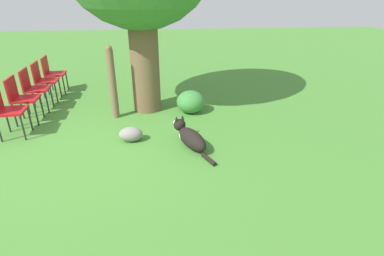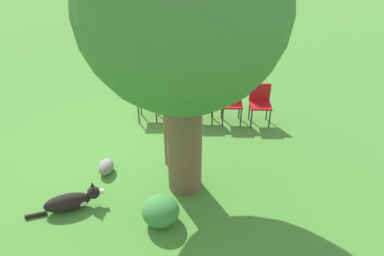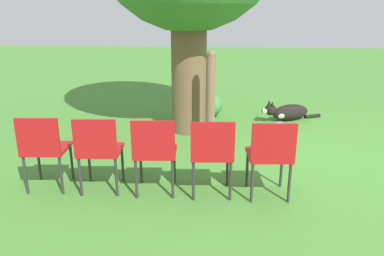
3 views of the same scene
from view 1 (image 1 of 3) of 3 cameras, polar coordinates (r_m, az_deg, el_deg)
name	(u,v)px [view 1 (image 1 of 3)]	position (r m, az deg, el deg)	size (l,w,h in m)	color
ground_plane	(106,135)	(5.28, -16.03, -1.36)	(30.00, 30.00, 0.00)	#478433
dog	(190,137)	(4.68, -0.42, -1.72)	(0.59, 1.14, 0.40)	black
fence_post	(112,82)	(5.77, -14.91, 8.38)	(0.13, 0.13, 1.37)	brown
red_chair_0	(5,108)	(5.71, -31.99, 3.25)	(0.45, 0.47, 0.85)	#B21419
red_chair_1	(21,96)	(6.22, -29.86, 5.28)	(0.45, 0.47, 0.85)	#B21419
red_chair_2	(33,86)	(6.75, -28.05, 6.99)	(0.45, 0.47, 0.85)	#B21419
red_chair_3	(43,78)	(7.29, -26.50, 8.45)	(0.45, 0.47, 0.85)	#B21419
red_chair_4	(52,72)	(7.84, -25.15, 9.70)	(0.45, 0.47, 0.85)	#B21419
garden_rock	(131,134)	(4.94, -11.59, -1.17)	(0.38, 0.25, 0.24)	gray
low_shrub	(191,102)	(5.97, -0.27, 5.02)	(0.55, 0.55, 0.44)	#3D843D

